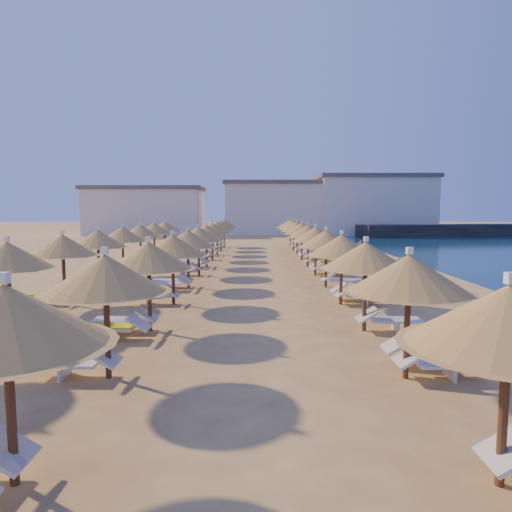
{
  "coord_description": "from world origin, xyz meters",
  "views": [
    {
      "loc": [
        -0.07,
        -16.88,
        3.44
      ],
      "look_at": [
        -0.13,
        4.0,
        1.3
      ],
      "focal_mm": 32.0,
      "sensor_mm": 36.0,
      "label": 1
    }
  ],
  "objects_px": {
    "parasol_row_east": "(321,237)",
    "parasol_row_west": "(194,237)",
    "jetty": "(469,230)",
    "beachgoer_a": "(399,281)",
    "beachgoer_c": "(361,257)"
  },
  "relations": [
    {
      "from": "jetty",
      "to": "beachgoer_a",
      "type": "bearing_deg",
      "value": -129.55
    },
    {
      "from": "parasol_row_west",
      "to": "beachgoer_c",
      "type": "height_order",
      "value": "parasol_row_west"
    },
    {
      "from": "jetty",
      "to": "beachgoer_c",
      "type": "distance_m",
      "value": 41.24
    },
    {
      "from": "parasol_row_east",
      "to": "beachgoer_a",
      "type": "bearing_deg",
      "value": -68.87
    },
    {
      "from": "parasol_row_east",
      "to": "parasol_row_west",
      "type": "distance_m",
      "value": 6.08
    },
    {
      "from": "jetty",
      "to": "beachgoer_a",
      "type": "xyz_separation_m",
      "value": [
        -22.47,
        -43.1,
        0.11
      ]
    },
    {
      "from": "parasol_row_east",
      "to": "beachgoer_a",
      "type": "height_order",
      "value": "parasol_row_east"
    },
    {
      "from": "parasol_row_east",
      "to": "beachgoer_a",
      "type": "distance_m",
      "value": 5.97
    },
    {
      "from": "parasol_row_east",
      "to": "parasol_row_west",
      "type": "relative_size",
      "value": 1.0
    },
    {
      "from": "jetty",
      "to": "parasol_row_east",
      "type": "bearing_deg",
      "value": -135.15
    },
    {
      "from": "beachgoer_a",
      "to": "beachgoer_c",
      "type": "distance_m",
      "value": 8.22
    },
    {
      "from": "parasol_row_east",
      "to": "parasol_row_west",
      "type": "height_order",
      "value": "same"
    },
    {
      "from": "beachgoer_a",
      "to": "beachgoer_c",
      "type": "xyz_separation_m",
      "value": [
        0.48,
        8.21,
        0.02
      ]
    },
    {
      "from": "beachgoer_a",
      "to": "beachgoer_c",
      "type": "relative_size",
      "value": 0.98
    },
    {
      "from": "beachgoer_c",
      "to": "parasol_row_east",
      "type": "bearing_deg",
      "value": -79.42
    }
  ]
}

